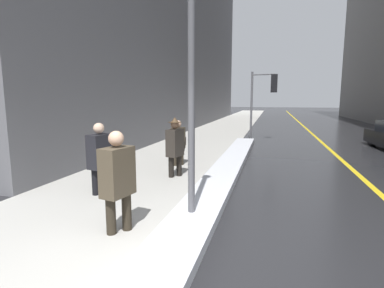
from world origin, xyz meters
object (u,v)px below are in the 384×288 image
at_px(traffic_light_near, 266,91).
at_px(pedestrian_in_glasses, 178,141).
at_px(lamp_post, 191,67).
at_px(pedestrian_with_shoulder_bag, 175,145).
at_px(pedestrian_trailing, 100,155).
at_px(pedestrian_nearside, 118,177).

bearing_deg(traffic_light_near, pedestrian_in_glasses, -104.33).
xyz_separation_m(lamp_post, traffic_light_near, (0.96, 10.89, -0.13)).
bearing_deg(pedestrian_in_glasses, pedestrian_with_shoulder_bag, 26.44).
relative_size(lamp_post, pedestrian_with_shoulder_bag, 2.65).
bearing_deg(pedestrian_trailing, lamp_post, 80.92).
bearing_deg(lamp_post, pedestrian_nearside, -143.42).
xyz_separation_m(lamp_post, pedestrian_trailing, (-2.39, 0.94, -1.78)).
xyz_separation_m(pedestrian_nearside, pedestrian_trailing, (-1.37, 1.70, -0.02)).
height_order(traffic_light_near, pedestrian_with_shoulder_bag, traffic_light_near).
distance_m(pedestrian_with_shoulder_bag, pedestrian_in_glasses, 1.45).
bearing_deg(traffic_light_near, pedestrian_nearside, -92.88).
distance_m(lamp_post, pedestrian_in_glasses, 4.93).
bearing_deg(lamp_post, pedestrian_with_shoulder_bag, 113.39).
height_order(pedestrian_nearside, pedestrian_trailing, pedestrian_nearside).
relative_size(traffic_light_near, pedestrian_nearside, 2.11).
distance_m(pedestrian_nearside, pedestrian_in_glasses, 5.06).
bearing_deg(pedestrian_trailing, pedestrian_nearside, 51.34).
bearing_deg(pedestrian_trailing, pedestrian_with_shoulder_bag, 161.36).
relative_size(pedestrian_nearside, pedestrian_in_glasses, 1.13).
height_order(pedestrian_trailing, pedestrian_in_glasses, pedestrian_trailing).
height_order(lamp_post, traffic_light_near, lamp_post).
relative_size(lamp_post, pedestrian_trailing, 2.70).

